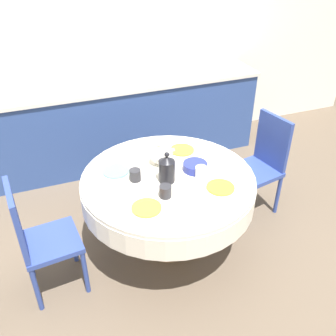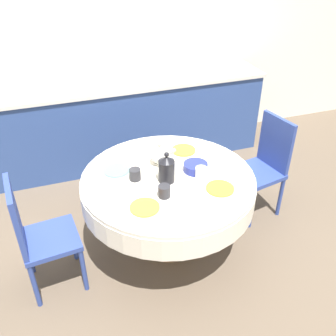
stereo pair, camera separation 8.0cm
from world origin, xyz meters
name	(u,v)px [view 1 (the left image)]	position (x,y,z in m)	size (l,w,h in m)	color
ground_plane	(168,244)	(0.00, 0.00, 0.00)	(12.00, 12.00, 0.00)	brown
wall_back	(105,42)	(0.00, 1.91, 1.30)	(7.00, 0.05, 2.60)	silver
kitchen_counter	(118,122)	(0.00, 1.58, 0.48)	(3.24, 0.64, 0.96)	#2D4784
dining_table	(168,189)	(0.00, 0.00, 0.60)	(1.37, 1.37, 0.72)	olive
chair_left	(262,161)	(1.01, 0.19, 0.53)	(0.47, 0.47, 0.96)	#2D428E
chair_right	(37,236)	(-1.03, -0.10, 0.53)	(0.44, 0.44, 0.96)	#2D428E
plate_near_left	(147,208)	(-0.28, -0.31, 0.73)	(0.21, 0.21, 0.01)	orange
cup_near_left	(165,191)	(-0.11, -0.23, 0.77)	(0.09, 0.09, 0.09)	#28282D
plate_near_right	(220,187)	(0.31, -0.28, 0.73)	(0.21, 0.21, 0.01)	yellow
cup_near_right	(201,172)	(0.23, -0.10, 0.77)	(0.09, 0.09, 0.09)	white
plate_far_left	(116,171)	(-0.36, 0.21, 0.73)	(0.21, 0.21, 0.01)	#60BCB7
cup_far_left	(135,175)	(-0.25, 0.05, 0.77)	(0.09, 0.09, 0.09)	#28282D
plate_far_right	(182,150)	(0.26, 0.33, 0.73)	(0.21, 0.21, 0.01)	yellow
cup_far_right	(168,155)	(0.09, 0.24, 0.77)	(0.09, 0.09, 0.09)	white
coffee_carafe	(167,169)	(-0.03, -0.05, 0.83)	(0.12, 0.12, 0.25)	black
teapot	(159,155)	(0.00, 0.20, 0.81)	(0.21, 0.16, 0.20)	silver
fruit_bowl	(195,167)	(0.23, 0.01, 0.76)	(0.19, 0.19, 0.07)	navy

